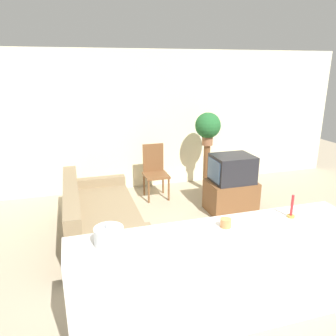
{
  "coord_description": "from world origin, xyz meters",
  "views": [
    {
      "loc": [
        -1.17,
        -2.86,
        2.4
      ],
      "look_at": [
        0.25,
        1.86,
        0.85
      ],
      "focal_mm": 35.0,
      "sensor_mm": 36.0,
      "label": 1
    }
  ],
  "objects_px": {
    "television": "(232,169)",
    "couch": "(99,219)",
    "wooden_chair": "(155,169)",
    "decorative_bowl": "(109,236)",
    "potted_plant": "(208,126)"
  },
  "relations": [
    {
      "from": "television",
      "to": "couch",
      "type": "bearing_deg",
      "value": -173.34
    },
    {
      "from": "television",
      "to": "decorative_bowl",
      "type": "xyz_separation_m",
      "value": [
        -2.3,
        -2.31,
        0.35
      ]
    },
    {
      "from": "wooden_chair",
      "to": "potted_plant",
      "type": "distance_m",
      "value": 1.3
    },
    {
      "from": "wooden_chair",
      "to": "decorative_bowl",
      "type": "distance_m",
      "value": 3.59
    },
    {
      "from": "couch",
      "to": "decorative_bowl",
      "type": "height_order",
      "value": "decorative_bowl"
    },
    {
      "from": "wooden_chair",
      "to": "couch",
      "type": "bearing_deg",
      "value": -132.67
    },
    {
      "from": "couch",
      "to": "potted_plant",
      "type": "distance_m",
      "value": 2.79
    },
    {
      "from": "potted_plant",
      "to": "couch",
      "type": "bearing_deg",
      "value": -149.53
    },
    {
      "from": "couch",
      "to": "wooden_chair",
      "type": "height_order",
      "value": "wooden_chair"
    },
    {
      "from": "couch",
      "to": "wooden_chair",
      "type": "xyz_separation_m",
      "value": [
        1.17,
        1.27,
        0.27
      ]
    },
    {
      "from": "couch",
      "to": "decorative_bowl",
      "type": "bearing_deg",
      "value": -91.63
    },
    {
      "from": "television",
      "to": "wooden_chair",
      "type": "bearing_deg",
      "value": 136.62
    },
    {
      "from": "television",
      "to": "wooden_chair",
      "type": "relative_size",
      "value": 0.67
    },
    {
      "from": "couch",
      "to": "television",
      "type": "distance_m",
      "value": 2.31
    },
    {
      "from": "wooden_chair",
      "to": "decorative_bowl",
      "type": "height_order",
      "value": "decorative_bowl"
    }
  ]
}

